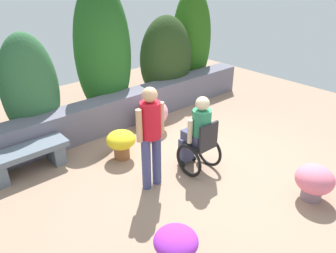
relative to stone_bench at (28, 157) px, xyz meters
name	(u,v)px	position (x,y,z in m)	size (l,w,h in m)	color
ground_plane	(193,166)	(2.19, -1.68, -0.29)	(10.87, 10.87, 0.00)	#987A64
stone_retaining_wall	(122,110)	(2.19, 0.49, 0.05)	(6.95, 0.48, 0.68)	slate
hedge_backdrop	(114,60)	(2.45, 1.08, 0.96)	(6.94, 1.14, 2.92)	#194D16
stone_bench	(28,157)	(0.00, 0.00, 0.00)	(1.31, 0.45, 0.45)	slate
person_in_wheelchair	(198,137)	(2.16, -1.79, 0.33)	(0.53, 0.66, 1.33)	black
person_standing_companion	(151,132)	(1.31, -1.64, 0.65)	(0.49, 0.30, 1.63)	#414676
flower_pot_purple_near	(314,181)	(2.88, -3.44, 0.02)	(0.55, 0.55, 0.55)	gray
flower_pot_terracotta_by_wall	(121,142)	(1.41, -0.65, 0.03)	(0.52, 0.52, 0.53)	brown
flower_pot_red_accent	(176,245)	(0.55, -3.01, 0.04)	(0.50, 0.50, 0.52)	#B1523B
flower_pot_small_foreground	(153,115)	(2.53, -0.14, 0.05)	(0.63, 0.63, 0.65)	#A56641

